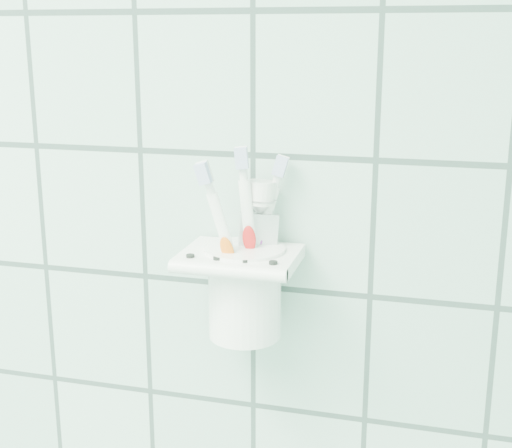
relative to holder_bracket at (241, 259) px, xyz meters
The scene contains 6 objects.
holder_bracket is the anchor object (origin of this frame).
cup 0.03m from the holder_bracket, 48.14° to the left, with size 0.08×0.08×0.10m.
toothbrush_pink 0.02m from the holder_bracket, 21.45° to the right, with size 0.05×0.02×0.18m.
toothbrush_blue 0.03m from the holder_bracket, 13.48° to the left, with size 0.03×0.02×0.19m.
toothbrush_orange 0.02m from the holder_bracket, 138.10° to the left, with size 0.05×0.03×0.18m.
toothpaste_tube 0.02m from the holder_bracket, 66.81° to the left, with size 0.05×0.04×0.15m.
Camera 1 is at (0.82, 0.50, 1.51)m, focal length 50.00 mm.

